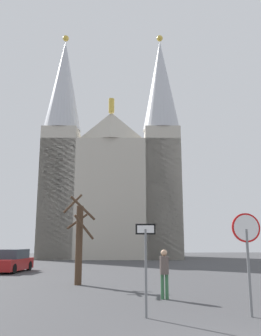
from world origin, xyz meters
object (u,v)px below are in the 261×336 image
(stop_sign, at_px, (247,242))
(one_way_arrow_sign, at_px, (146,258))
(pedestrian_walking, at_px, (164,269))
(parked_car_near_red, at_px, (11,261))
(bare_tree, at_px, (79,240))
(cathedral, at_px, (112,185))

(stop_sign, bearing_deg, one_way_arrow_sign, 176.18)
(one_way_arrow_sign, height_order, pedestrian_walking, one_way_arrow_sign)
(stop_sign, height_order, one_way_arrow_sign, stop_sign)
(one_way_arrow_sign, xyz_separation_m, parked_car_near_red, (-6.78, 15.51, -0.87))
(parked_car_near_red, bearing_deg, stop_sign, -58.44)
(bare_tree, height_order, pedestrian_walking, bare_tree)
(cathedral, bearing_deg, parked_car_near_red, -112.33)
(stop_sign, bearing_deg, parked_car_near_red, 121.56)
(one_way_arrow_sign, bearing_deg, parked_car_near_red, 113.63)
(stop_sign, relative_size, pedestrian_walking, 1.63)
(cathedral, xyz_separation_m, stop_sign, (1.59, -35.32, -7.20))
(parked_car_near_red, height_order, pedestrian_walking, pedestrian_walking)
(stop_sign, xyz_separation_m, parked_car_near_red, (-9.64, 15.70, -1.28))
(cathedral, bearing_deg, bare_tree, -96.88)
(stop_sign, bearing_deg, pedestrian_walking, 117.79)
(stop_sign, xyz_separation_m, pedestrian_walking, (-1.71, 3.24, -0.94))
(cathedral, xyz_separation_m, bare_tree, (-3.31, -27.46, -7.09))
(one_way_arrow_sign, relative_size, parked_car_near_red, 0.56)
(one_way_arrow_sign, height_order, bare_tree, bare_tree)
(parked_car_near_red, relative_size, pedestrian_walking, 2.60)
(bare_tree, distance_m, pedestrian_walking, 5.72)
(stop_sign, height_order, bare_tree, bare_tree)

